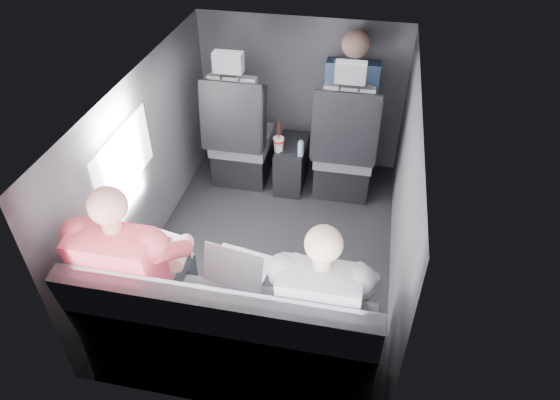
% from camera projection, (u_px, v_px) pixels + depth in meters
% --- Properties ---
extents(floor, '(2.60, 2.60, 0.00)m').
position_uv_depth(floor, '(271.00, 249.00, 3.82)').
color(floor, black).
rests_on(floor, ground).
extents(ceiling, '(2.60, 2.60, 0.00)m').
position_uv_depth(ceiling, '(268.00, 86.00, 2.99)').
color(ceiling, '#B2B2AD').
rests_on(ceiling, panel_back).
extents(panel_left, '(0.02, 2.60, 1.35)m').
position_uv_depth(panel_left, '(146.00, 163.00, 3.55)').
color(panel_left, '#56565B').
rests_on(panel_left, floor).
extents(panel_right, '(0.02, 2.60, 1.35)m').
position_uv_depth(panel_right, '(404.00, 193.00, 3.27)').
color(panel_right, '#56565B').
rests_on(panel_right, floor).
extents(panel_front, '(1.80, 0.02, 1.35)m').
position_uv_depth(panel_front, '(301.00, 93.00, 4.41)').
color(panel_front, '#56565B').
rests_on(panel_front, floor).
extents(panel_back, '(1.80, 0.02, 1.35)m').
position_uv_depth(panel_back, '(212.00, 332.00, 2.41)').
color(panel_back, '#56565B').
rests_on(panel_back, floor).
extents(side_window, '(0.02, 0.75, 0.42)m').
position_uv_depth(side_window, '(124.00, 160.00, 3.17)').
color(side_window, white).
rests_on(side_window, panel_left).
extents(seatbelt, '(0.35, 0.11, 0.59)m').
position_uv_depth(seatbelt, '(346.00, 120.00, 3.77)').
color(seatbelt, black).
rests_on(seatbelt, front_seat_right).
extents(front_seat_left, '(0.52, 0.58, 1.26)m').
position_uv_depth(front_seat_left, '(240.00, 142.00, 4.29)').
color(front_seat_left, black).
rests_on(front_seat_left, floor).
extents(front_seat_right, '(0.52, 0.58, 1.26)m').
position_uv_depth(front_seat_right, '(344.00, 153.00, 4.15)').
color(front_seat_right, black).
rests_on(front_seat_right, floor).
extents(center_console, '(0.24, 0.48, 0.41)m').
position_uv_depth(center_console, '(292.00, 164.00, 4.38)').
color(center_console, black).
rests_on(center_console, floor).
extents(rear_bench, '(1.60, 0.57, 0.92)m').
position_uv_depth(rear_bench, '(230.00, 338.00, 2.82)').
color(rear_bench, '#5C5B60').
rests_on(rear_bench, floor).
extents(soda_cup, '(0.09, 0.09, 0.28)m').
position_uv_depth(soda_cup, '(279.00, 144.00, 4.13)').
color(soda_cup, white).
rests_on(soda_cup, center_console).
extents(water_bottle, '(0.05, 0.05, 0.14)m').
position_uv_depth(water_bottle, '(301.00, 149.00, 4.08)').
color(water_bottle, '#AACAE6').
rests_on(water_bottle, center_console).
extents(laptop_white, '(0.37, 0.37, 0.25)m').
position_uv_depth(laptop_white, '(155.00, 246.00, 2.93)').
color(laptop_white, silver).
rests_on(laptop_white, passenger_rear_left).
extents(laptop_silver, '(0.38, 0.36, 0.25)m').
position_uv_depth(laptop_silver, '(238.00, 266.00, 2.81)').
color(laptop_silver, silver).
rests_on(laptop_silver, rear_bench).
extents(laptop_black, '(0.35, 0.31, 0.24)m').
position_uv_depth(laptop_black, '(317.00, 279.00, 2.73)').
color(laptop_black, black).
rests_on(laptop_black, passenger_rear_right).
extents(passenger_rear_left, '(0.54, 0.65, 1.28)m').
position_uv_depth(passenger_rear_left, '(137.00, 270.00, 2.76)').
color(passenger_rear_left, '#38393E').
rests_on(passenger_rear_left, rear_bench).
extents(passenger_rear_right, '(0.50, 0.62, 1.22)m').
position_uv_depth(passenger_rear_right, '(321.00, 301.00, 2.62)').
color(passenger_rear_right, navy).
rests_on(passenger_rear_right, rear_bench).
extents(passenger_front_right, '(0.43, 0.43, 0.91)m').
position_uv_depth(passenger_front_right, '(350.00, 99.00, 4.13)').
color(passenger_front_right, navy).
rests_on(passenger_front_right, front_seat_right).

